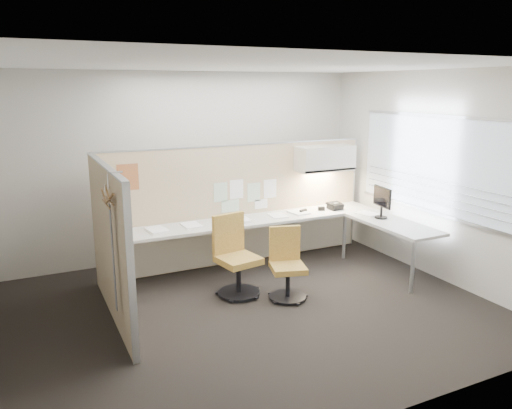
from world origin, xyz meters
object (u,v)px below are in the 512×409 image
desk (277,227)px  monitor (382,200)px  chair_left (287,266)px  phone (335,206)px  chair_right (235,258)px

desk → monitor: size_ratio=8.78×
desk → chair_left: bearing=-111.1°
chair_left → phone: size_ratio=3.93×
desk → chair_left: (-0.38, -0.99, -0.19)m
chair_left → monitor: size_ratio=1.92×
desk → phone: phone is taller
chair_left → chair_right: bearing=160.2°
desk → phone: 1.10m
chair_left → chair_right: size_ratio=0.87×
chair_right → chair_left: bearing=-46.0°
monitor → phone: bearing=30.6°
chair_right → monitor: 2.34m
chair_right → monitor: (2.28, -0.01, 0.53)m
chair_left → monitor: bearing=27.9°
monitor → phone: monitor is taller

